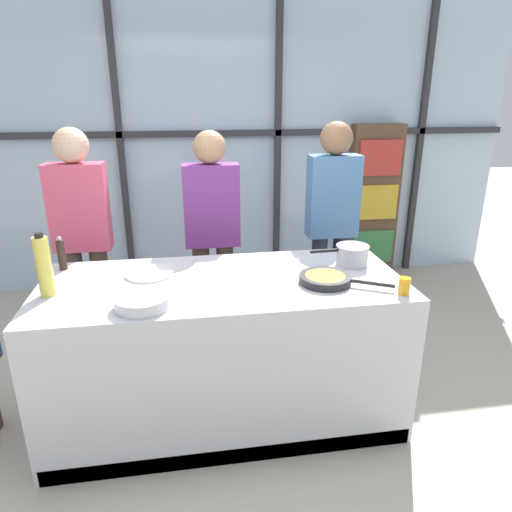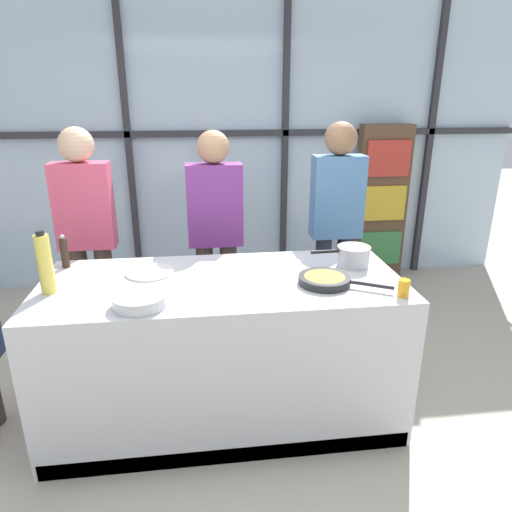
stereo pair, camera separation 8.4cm
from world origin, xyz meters
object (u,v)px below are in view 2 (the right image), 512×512
(mixing_bowl, at_px, (140,300))
(pepper_grinder, at_px, (64,252))
(frying_pan, at_px, (326,280))
(saucepan, at_px, (353,256))
(oil_bottle, at_px, (45,264))
(spectator_center_right, at_px, (336,218))
(white_plate, at_px, (150,272))
(spectator_center_left, at_px, (216,228))
(spectator_far_left, at_px, (87,229))
(juice_glass_near, at_px, (404,288))

(mixing_bowl, bearing_deg, pepper_grinder, 129.82)
(frying_pan, xyz_separation_m, saucepan, (0.24, 0.25, 0.04))
(oil_bottle, height_order, pepper_grinder, oil_bottle)
(pepper_grinder, bearing_deg, mixing_bowl, -50.18)
(frying_pan, height_order, oil_bottle, oil_bottle)
(spectator_center_right, xyz_separation_m, oil_bottle, (-1.85, -0.93, 0.06))
(white_plate, bearing_deg, mixing_bowl, -90.77)
(spectator_center_right, relative_size, mixing_bowl, 6.31)
(oil_bottle, relative_size, pepper_grinder, 1.65)
(spectator_center_left, relative_size, frying_pan, 3.47)
(mixing_bowl, bearing_deg, spectator_far_left, 113.16)
(spectator_center_left, height_order, mixing_bowl, spectator_center_left)
(spectator_center_right, height_order, juice_glass_near, spectator_center_right)
(frying_pan, relative_size, mixing_bowl, 1.76)
(spectator_far_left, distance_m, white_plate, 0.88)
(spectator_center_right, relative_size, juice_glass_near, 18.47)
(spectator_far_left, xyz_separation_m, mixing_bowl, (0.50, -1.16, -0.05))
(white_plate, relative_size, pepper_grinder, 1.34)
(spectator_center_right, bearing_deg, saucepan, 81.31)
(white_plate, height_order, pepper_grinder, pepper_grinder)
(oil_bottle, bearing_deg, saucepan, 5.98)
(saucepan, bearing_deg, spectator_far_left, 156.57)
(spectator_center_left, bearing_deg, saucepan, 137.13)
(frying_pan, xyz_separation_m, pepper_grinder, (-1.51, 0.45, 0.07))
(spectator_far_left, distance_m, juice_glass_near, 2.22)
(spectator_center_right, distance_m, frying_pan, 1.07)
(spectator_center_right, xyz_separation_m, pepper_grinder, (-1.86, -0.55, -0.01))
(spectator_center_left, distance_m, oil_bottle, 1.32)
(juice_glass_near, bearing_deg, saucepan, 104.13)
(spectator_far_left, xyz_separation_m, spectator_center_right, (1.85, -0.00, 0.02))
(mixing_bowl, distance_m, oil_bottle, 0.57)
(frying_pan, distance_m, white_plate, 1.03)
(oil_bottle, bearing_deg, mixing_bowl, -24.64)
(spectator_center_right, bearing_deg, spectator_center_left, 0.00)
(spectator_center_left, bearing_deg, oil_bottle, 45.19)
(oil_bottle, bearing_deg, spectator_far_left, 89.83)
(spectator_far_left, bearing_deg, mixing_bowl, 113.16)
(frying_pan, xyz_separation_m, oil_bottle, (-1.50, 0.07, 0.14))
(white_plate, height_order, juice_glass_near, juice_glass_near)
(spectator_far_left, xyz_separation_m, spectator_center_left, (0.93, -0.00, -0.02))
(spectator_far_left, bearing_deg, frying_pan, 146.08)
(spectator_center_left, relative_size, white_plate, 5.98)
(spectator_far_left, distance_m, mixing_bowl, 1.27)
(spectator_center_right, bearing_deg, juice_glass_near, 90.13)
(spectator_center_left, bearing_deg, spectator_center_right, -180.00)
(saucepan, bearing_deg, oil_bottle, -174.02)
(pepper_grinder, bearing_deg, saucepan, -6.55)
(saucepan, xyz_separation_m, pepper_grinder, (-1.75, 0.20, 0.03))
(spectator_far_left, bearing_deg, spectator_center_left, 180.00)
(spectator_far_left, height_order, juice_glass_near, spectator_far_left)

